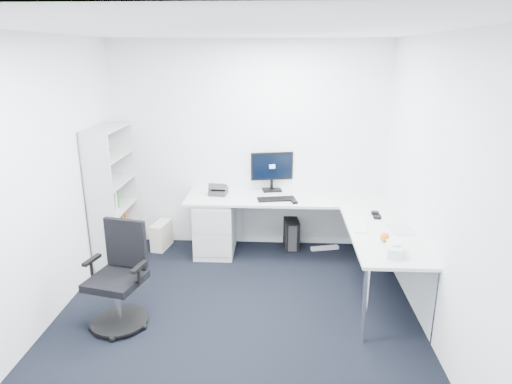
{
  "coord_description": "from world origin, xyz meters",
  "views": [
    {
      "loc": [
        0.4,
        -3.76,
        2.53
      ],
      "look_at": [
        0.15,
        1.05,
        1.05
      ],
      "focal_mm": 32.0,
      "sensor_mm": 36.0,
      "label": 1
    }
  ],
  "objects_px": {
    "l_desk": "(290,236)",
    "laptop": "(401,221)",
    "bookshelf": "(113,196)",
    "task_chair": "(115,278)",
    "monitor": "(272,171)"
  },
  "relations": [
    {
      "from": "l_desk",
      "to": "laptop",
      "type": "height_order",
      "value": "laptop"
    },
    {
      "from": "l_desk",
      "to": "bookshelf",
      "type": "distance_m",
      "value": 2.22
    },
    {
      "from": "laptop",
      "to": "l_desk",
      "type": "bearing_deg",
      "value": 143.7
    },
    {
      "from": "task_chair",
      "to": "laptop",
      "type": "relative_size",
      "value": 3.32
    },
    {
      "from": "l_desk",
      "to": "monitor",
      "type": "height_order",
      "value": "monitor"
    },
    {
      "from": "bookshelf",
      "to": "task_chair",
      "type": "distance_m",
      "value": 1.57
    },
    {
      "from": "laptop",
      "to": "monitor",
      "type": "bearing_deg",
      "value": 131.72
    },
    {
      "from": "bookshelf",
      "to": "task_chair",
      "type": "bearing_deg",
      "value": -70.61
    },
    {
      "from": "bookshelf",
      "to": "task_chair",
      "type": "xyz_separation_m",
      "value": [
        0.51,
        -1.44,
        -0.34
      ]
    },
    {
      "from": "task_chair",
      "to": "laptop",
      "type": "xyz_separation_m",
      "value": [
        2.78,
        0.68,
        0.37
      ]
    },
    {
      "from": "task_chair",
      "to": "monitor",
      "type": "distance_m",
      "value": 2.53
    },
    {
      "from": "l_desk",
      "to": "bookshelf",
      "type": "height_order",
      "value": "bookshelf"
    },
    {
      "from": "l_desk",
      "to": "task_chair",
      "type": "xyz_separation_m",
      "value": [
        -1.67,
        -1.39,
        0.12
      ]
    },
    {
      "from": "monitor",
      "to": "bookshelf",
      "type": "bearing_deg",
      "value": -174.72
    },
    {
      "from": "l_desk",
      "to": "laptop",
      "type": "bearing_deg",
      "value": -32.64
    }
  ]
}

